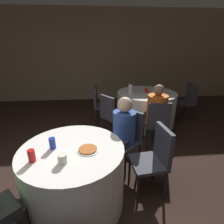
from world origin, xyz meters
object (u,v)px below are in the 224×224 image
object	(u,v)px
chair_near_east	(155,155)
pizza_plate_near	(88,149)
chair_far_south	(157,121)
soda_can_blue	(52,143)
chair_far_west	(99,102)
table_far	(146,108)
person_blue_shirt	(121,136)
soda_can_red	(32,156)
chair_far_east	(188,99)
chair_far_southwest	(111,113)
table_near	(75,177)
bottle_far	(130,89)
person_orange_shirt	(155,114)
chair_near_northeast	(128,134)

from	to	relation	value
chair_near_east	pizza_plate_near	distance (m)	0.84
chair_near_east	chair_far_south	distance (m)	1.03
soda_can_blue	chair_far_west	bearing A→B (deg)	76.57
table_far	soda_can_blue	xyz separation A→B (m)	(-1.61, -2.14, 0.44)
person_blue_shirt	soda_can_red	size ratio (longest dim) A/B	9.19
chair_far_east	chair_far_southwest	distance (m)	2.10
chair_far_east	pizza_plate_near	distance (m)	3.30
table_near	chair_far_east	world-z (taller)	chair_far_east
chair_far_east	person_blue_shirt	bearing A→B (deg)	125.85
table_near	bottle_far	size ratio (longest dim) A/B	5.42
person_orange_shirt	chair_far_southwest	bearing A→B (deg)	165.47
soda_can_blue	chair_far_east	bearing A→B (deg)	40.25
soda_can_red	bottle_far	bearing A→B (deg)	59.26
chair_far_southwest	pizza_plate_near	bearing A→B (deg)	-49.11
chair_far_west	pizza_plate_near	size ratio (longest dim) A/B	3.74
table_far	chair_near_northeast	xyz separation A→B (m)	(-0.69, -1.51, 0.15)
soda_can_blue	pizza_plate_near	bearing A→B (deg)	-10.09
chair_near_northeast	bottle_far	distance (m)	1.51
table_far	person_orange_shirt	world-z (taller)	person_orange_shirt
bottle_far	chair_near_northeast	bearing A→B (deg)	-101.51
person_blue_shirt	soda_can_blue	distance (m)	0.98
chair_far_east	person_orange_shirt	xyz separation A→B (m)	(-1.16, -1.06, 0.06)
person_orange_shirt	person_blue_shirt	xyz separation A→B (m)	(-0.73, -0.70, -0.02)
chair_far_south	soda_can_red	distance (m)	2.10
chair_near_northeast	bottle_far	world-z (taller)	bottle_far
table_far	chair_far_southwest	bearing A→B (deg)	-144.01
table_near	chair_far_west	world-z (taller)	chair_far_west
chair_near_east	soda_can_blue	bearing A→B (deg)	87.96
chair_far_east	bottle_far	bearing A→B (deg)	90.72
chair_near_northeast	bottle_far	size ratio (longest dim) A/B	4.29
chair_far_west	pizza_plate_near	world-z (taller)	chair_far_west
table_far	person_blue_shirt	bearing A→B (deg)	-116.66
chair_far_southwest	bottle_far	world-z (taller)	bottle_far
chair_near_northeast	chair_near_east	bearing A→B (deg)	162.32
table_near	table_far	distance (m)	2.58
table_far	chair_far_east	distance (m)	1.10
table_far	person_blue_shirt	size ratio (longest dim) A/B	1.20
person_orange_shirt	pizza_plate_near	bearing A→B (deg)	-126.77
person_orange_shirt	soda_can_blue	xyz separation A→B (m)	(-1.53, -1.22, 0.23)
chair_far_west	chair_far_south	bearing A→B (deg)	44.46
chair_far_south	person_orange_shirt	size ratio (longest dim) A/B	0.77
chair_near_east	chair_far_west	xyz separation A→B (m)	(-0.63, 2.13, 0.00)
chair_far_southwest	chair_far_west	bearing A→B (deg)	159.92
chair_near_northeast	chair_far_west	distance (m)	1.64
pizza_plate_near	table_near	bearing A→B (deg)	164.88
chair_far_west	soda_can_blue	size ratio (longest dim) A/B	7.24
bottle_far	pizza_plate_near	bearing A→B (deg)	-111.56
chair_far_south	soda_can_blue	world-z (taller)	chair_far_south
table_far	bottle_far	bearing A→B (deg)	-170.28
pizza_plate_near	soda_can_blue	distance (m)	0.38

